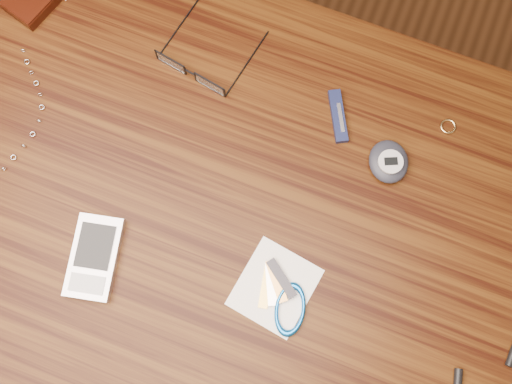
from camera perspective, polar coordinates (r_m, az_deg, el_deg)
ground at (r=1.67m, az=-1.42°, el=-6.96°), size 3.80×3.80×0.00m
desk at (r=1.03m, az=-2.29°, el=-2.40°), size 1.00×0.70×0.75m
eyeglasses at (r=0.99m, az=-5.61°, el=10.76°), size 0.14×0.15×0.03m
gold_ring at (r=1.00m, az=16.71°, el=5.60°), size 0.03×0.03×0.00m
pda_phone at (r=0.93m, az=-14.19°, el=-5.65°), size 0.09×0.13×0.02m
pedometer at (r=0.95m, az=11.71°, el=2.66°), size 0.08×0.08×0.03m
notepad_keys at (r=0.90m, az=2.38°, el=-9.40°), size 0.12×0.12×0.01m
pocket_knife at (r=0.97m, az=7.31°, el=6.70°), size 0.05×0.08×0.01m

